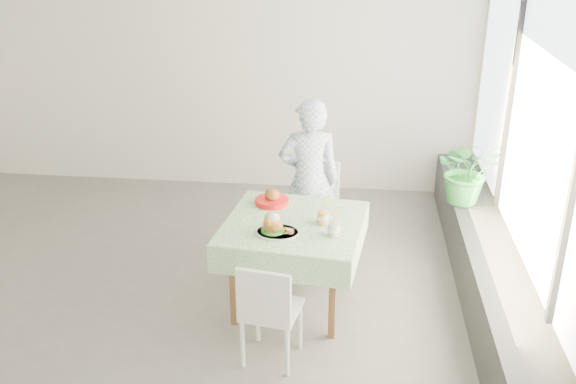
# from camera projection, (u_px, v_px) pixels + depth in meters

# --- Properties ---
(floor) EXTENTS (6.00, 6.00, 0.00)m
(floor) POSITION_uv_depth(u_px,v_px,m) (147.00, 293.00, 5.39)
(floor) COLOR #595755
(floor) RESTS_ON ground
(wall_back) EXTENTS (6.00, 0.02, 2.80)m
(wall_back) POSITION_uv_depth(u_px,v_px,m) (207.00, 66.00, 7.13)
(wall_back) COLOR white
(wall_back) RESTS_ON ground
(wall_right) EXTENTS (0.02, 5.00, 2.80)m
(wall_right) POSITION_uv_depth(u_px,v_px,m) (541.00, 149.00, 4.53)
(wall_right) COLOR white
(wall_right) RESTS_ON ground
(window_pane) EXTENTS (0.01, 4.80, 2.18)m
(window_pane) POSITION_uv_depth(u_px,v_px,m) (542.00, 115.00, 4.43)
(window_pane) COLOR #D1E0F9
(window_pane) RESTS_ON ground
(window_ledge) EXTENTS (0.40, 4.80, 0.50)m
(window_ledge) POSITION_uv_depth(u_px,v_px,m) (492.00, 288.00, 5.00)
(window_ledge) COLOR black
(window_ledge) RESTS_ON ground
(cafe_table) EXTENTS (1.15, 1.15, 0.74)m
(cafe_table) POSITION_uv_depth(u_px,v_px,m) (294.00, 254.00, 5.06)
(cafe_table) COLOR brown
(cafe_table) RESTS_ON ground
(chair_far) EXTENTS (0.50, 0.50, 0.89)m
(chair_far) POSITION_uv_depth(u_px,v_px,m) (311.00, 228.00, 5.91)
(chair_far) COLOR white
(chair_far) RESTS_ON ground
(chair_near) EXTENTS (0.44, 0.44, 0.80)m
(chair_near) POSITION_uv_depth(u_px,v_px,m) (271.00, 330.00, 4.49)
(chair_near) COLOR white
(chair_near) RESTS_ON ground
(diner) EXTENTS (0.60, 0.44, 1.51)m
(diner) POSITION_uv_depth(u_px,v_px,m) (309.00, 180.00, 5.72)
(diner) COLOR #7FA1CB
(diner) RESTS_ON ground
(main_dish) EXTENTS (0.32, 0.32, 0.16)m
(main_dish) POSITION_uv_depth(u_px,v_px,m) (275.00, 227.00, 4.75)
(main_dish) COLOR white
(main_dish) RESTS_ON cafe_table
(juice_cup_orange) EXTENTS (0.10, 0.10, 0.27)m
(juice_cup_orange) POSITION_uv_depth(u_px,v_px,m) (323.00, 216.00, 4.90)
(juice_cup_orange) COLOR white
(juice_cup_orange) RESTS_ON cafe_table
(juice_cup_lemonade) EXTENTS (0.10, 0.10, 0.27)m
(juice_cup_lemonade) POSITION_uv_depth(u_px,v_px,m) (334.00, 228.00, 4.71)
(juice_cup_lemonade) COLOR white
(juice_cup_lemonade) RESTS_ON cafe_table
(second_dish) EXTENTS (0.28, 0.28, 0.13)m
(second_dish) POSITION_uv_depth(u_px,v_px,m) (272.00, 199.00, 5.25)
(second_dish) COLOR red
(second_dish) RESTS_ON cafe_table
(potted_plant) EXTENTS (0.59, 0.52, 0.63)m
(potted_plant) POSITION_uv_depth(u_px,v_px,m) (468.00, 170.00, 5.78)
(potted_plant) COLOR #287A37
(potted_plant) RESTS_ON window_ledge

